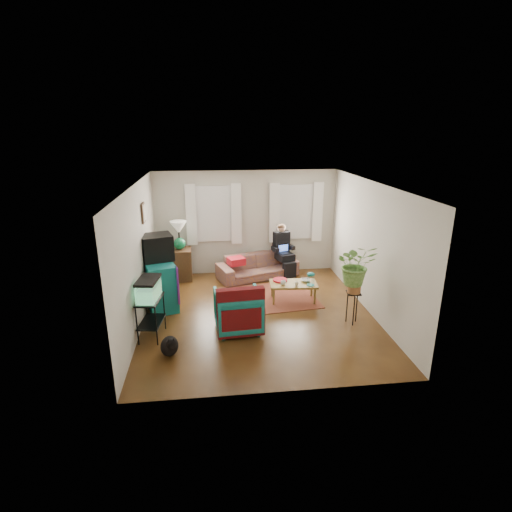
{
  "coord_description": "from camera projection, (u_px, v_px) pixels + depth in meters",
  "views": [
    {
      "loc": [
        -0.9,
        -7.23,
        3.6
      ],
      "look_at": [
        0.0,
        0.4,
        1.1
      ],
      "focal_mm": 28.0,
      "sensor_mm": 36.0,
      "label": 1
    }
  ],
  "objects": [
    {
      "name": "aquarium_stand",
      "position": [
        151.0,
        318.0,
        7.06
      ],
      "size": [
        0.45,
        0.7,
        0.74
      ],
      "primitive_type": "cube",
      "rotation": [
        0.0,
        0.0,
        -0.14
      ],
      "color": "black",
      "rests_on": "floor"
    },
    {
      "name": "seated_person",
      "position": [
        283.0,
        251.0,
        10.11
      ],
      "size": [
        0.66,
        0.73,
        1.17
      ],
      "primitive_type": null,
      "rotation": [
        0.0,
        0.0,
        0.32
      ],
      "color": "black",
      "rests_on": "sofa"
    },
    {
      "name": "serape_throw",
      "position": [
        241.0,
        307.0,
        6.95
      ],
      "size": [
        0.86,
        0.26,
        0.69
      ],
      "primitive_type": "cube",
      "rotation": [
        0.0,
        0.0,
        0.08
      ],
      "color": "#9E0A0A",
      "rests_on": "armchair"
    },
    {
      "name": "black_cat",
      "position": [
        169.0,
        344.0,
        6.56
      ],
      "size": [
        0.41,
        0.51,
        0.38
      ],
      "primitive_type": "ellipsoid",
      "rotation": [
        0.0,
        0.0,
        0.29
      ],
      "color": "black",
      "rests_on": "floor"
    },
    {
      "name": "crt_tv",
      "position": [
        157.0,
        247.0,
        8.16
      ],
      "size": [
        0.73,
        0.7,
        0.52
      ],
      "primitive_type": "cube",
      "rotation": [
        0.0,
        0.0,
        0.29
      ],
      "color": "black",
      "rests_on": "dresser"
    },
    {
      "name": "ceiling",
      "position": [
        259.0,
        184.0,
        7.24
      ],
      "size": [
        4.5,
        5.0,
        0.01
      ],
      "primitive_type": "cube",
      "color": "white",
      "rests_on": "wall_back"
    },
    {
      "name": "bowl",
      "position": [
        305.0,
        280.0,
        8.61
      ],
      "size": [
        0.21,
        0.21,
        0.05
      ],
      "primitive_type": "imported",
      "rotation": [
        0.0,
        0.0,
        -0.08
      ],
      "color": "white",
      "rests_on": "coffee_table"
    },
    {
      "name": "aquarium",
      "position": [
        149.0,
        289.0,
        6.89
      ],
      "size": [
        0.41,
        0.64,
        0.39
      ],
      "primitive_type": "cube",
      "rotation": [
        0.0,
        0.0,
        -0.14
      ],
      "color": "#7FD899",
      "rests_on": "aquarium_stand"
    },
    {
      "name": "floor",
      "position": [
        258.0,
        314.0,
        8.04
      ],
      "size": [
        4.5,
        5.0,
        0.01
      ],
      "primitive_type": "cube",
      "color": "#4F2B14",
      "rests_on": "ground"
    },
    {
      "name": "birdcage",
      "position": [
        311.0,
        279.0,
        8.36
      ],
      "size": [
        0.18,
        0.18,
        0.29
      ],
      "primitive_type": null,
      "rotation": [
        0.0,
        0.0,
        -0.08
      ],
      "color": "#115B6B",
      "rests_on": "coffee_table"
    },
    {
      "name": "plant_stand",
      "position": [
        352.0,
        308.0,
        7.58
      ],
      "size": [
        0.29,
        0.29,
        0.63
      ],
      "primitive_type": "cube",
      "rotation": [
        0.0,
        0.0,
        -0.11
      ],
      "color": "black",
      "rests_on": "floor"
    },
    {
      "name": "armchair",
      "position": [
        238.0,
        309.0,
        7.31
      ],
      "size": [
        0.88,
        0.83,
        0.84
      ],
      "primitive_type": "imported",
      "rotation": [
        0.0,
        0.0,
        3.22
      ],
      "color": "navy",
      "rests_on": "floor"
    },
    {
      "name": "curtains_left",
      "position": [
        214.0,
        215.0,
        9.74
      ],
      "size": [
        1.36,
        0.06,
        1.5
      ],
      "primitive_type": "cube",
      "color": "white",
      "rests_on": "wall_back"
    },
    {
      "name": "area_rug",
      "position": [
        269.0,
        297.0,
        8.81
      ],
      "size": [
        2.17,
        1.82,
        0.01
      ],
      "primitive_type": "cube",
      "rotation": [
        0.0,
        0.0,
        0.11
      ],
      "color": "brown",
      "rests_on": "floor"
    },
    {
      "name": "cup_b",
      "position": [
        297.0,
        284.0,
        8.36
      ],
      "size": [
        0.1,
        0.1,
        0.09
      ],
      "primitive_type": "imported",
      "rotation": [
        0.0,
        0.0,
        -0.08
      ],
      "color": "beige",
      "rests_on": "coffee_table"
    },
    {
      "name": "snack_tray",
      "position": [
        280.0,
        280.0,
        8.64
      ],
      "size": [
        0.33,
        0.33,
        0.04
      ],
      "primitive_type": "cylinder",
      "rotation": [
        0.0,
        0.0,
        -0.08
      ],
      "color": "#B21414",
      "rests_on": "coffee_table"
    },
    {
      "name": "window_left",
      "position": [
        214.0,
        214.0,
        9.82
      ],
      "size": [
        1.08,
        0.04,
        1.38
      ],
      "primitive_type": "cube",
      "color": "white",
      "rests_on": "wall_back"
    },
    {
      "name": "window_right",
      "position": [
        296.0,
        212.0,
        10.05
      ],
      "size": [
        1.08,
        0.04,
        1.38
      ],
      "primitive_type": "cube",
      "color": "white",
      "rests_on": "wall_back"
    },
    {
      "name": "table_lamp",
      "position": [
        179.0,
        236.0,
        9.54
      ],
      "size": [
        0.41,
        0.41,
        0.71
      ],
      "primitive_type": null,
      "rotation": [
        0.0,
        0.0,
        0.03
      ],
      "color": "white",
      "rests_on": "side_table"
    },
    {
      "name": "side_table",
      "position": [
        181.0,
        264.0,
        9.76
      ],
      "size": [
        0.55,
        0.55,
        0.77
      ],
      "primitive_type": "cube",
      "rotation": [
        0.0,
        0.0,
        0.03
      ],
      "color": "#402C18",
      "rests_on": "floor"
    },
    {
      "name": "curtains_right",
      "position": [
        296.0,
        213.0,
        9.97
      ],
      "size": [
        1.36,
        0.06,
        1.5
      ],
      "primitive_type": "cube",
      "color": "white",
      "rests_on": "wall_back"
    },
    {
      "name": "wall_front",
      "position": [
        282.0,
        309.0,
        5.28
      ],
      "size": [
        4.5,
        0.01,
        2.6
      ],
      "primitive_type": "cube",
      "color": "silver",
      "rests_on": "floor"
    },
    {
      "name": "sofa",
      "position": [
        257.0,
        263.0,
        9.89
      ],
      "size": [
        2.11,
        1.35,
        0.77
      ],
      "primitive_type": "imported",
      "rotation": [
        0.0,
        0.0,
        0.32
      ],
      "color": "brown",
      "rests_on": "floor"
    },
    {
      "name": "wall_left",
      "position": [
        138.0,
        257.0,
        7.39
      ],
      "size": [
        0.01,
        5.0,
        2.6
      ],
      "primitive_type": "cube",
      "color": "silver",
      "rests_on": "floor"
    },
    {
      "name": "potted_plant",
      "position": [
        355.0,
        271.0,
        7.35
      ],
      "size": [
        0.78,
        0.7,
        0.8
      ],
      "primitive_type": "imported",
      "rotation": [
        0.0,
        0.0,
        -0.11
      ],
      "color": "#599947",
      "rests_on": "plant_stand"
    },
    {
      "name": "wall_right",
      "position": [
        371.0,
        248.0,
        7.89
      ],
      "size": [
        0.01,
        5.0,
        2.6
      ],
      "primitive_type": "cube",
      "color": "silver",
      "rests_on": "floor"
    },
    {
      "name": "dresser",
      "position": [
        160.0,
        283.0,
        8.29
      ],
      "size": [
        0.84,
        1.2,
        0.98
      ],
      "primitive_type": "cube",
      "rotation": [
        0.0,
        0.0,
        0.29
      ],
      "color": "#125770",
      "rests_on": "floor"
    },
    {
      "name": "picture_frame",
      "position": [
        144.0,
        213.0,
        8.0
      ],
      "size": [
        0.04,
        0.32,
        0.4
      ],
      "primitive_type": "cube",
      "color": "#3D2616",
      "rests_on": "wall_left"
    },
    {
      "name": "cup_a",
      "position": [
        283.0,
        283.0,
        8.42
      ],
      "size": [
        0.12,
        0.12,
        0.09
      ],
      "primitive_type": "imported",
      "rotation": [
        0.0,
        0.0,
        -0.08
      ],
      "color": "white",
      "rests_on": "coffee_table"
    },
    {
      "name": "wall_back",
      "position": [
        246.0,
        223.0,
        10.0
      ],
      "size": [
        4.5,
        0.01,
        2.6
      ],
      "primitive_type": "cube",
      "color": "silver",
      "rests_on": "floor"
    },
    {
      "name": "coffee_table",
      "position": [
        293.0,
        292.0,
        8.59
      ],
      "size": [
        1.04,
        0.63,
        0.41
      ],
      "primitive_type": "cube",
      "rotation": [
        0.0,
        0.0,
        -0.08
      ],
      "color": "brown",
      "rests_on": "floor"
    }
  ]
}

